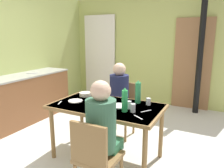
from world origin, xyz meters
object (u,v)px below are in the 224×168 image
Objects in this scene: water_bottle_green_near at (125,100)px; water_bottle_green_far at (138,92)px; kitchen_counter at (22,99)px; person_near_diner at (102,124)px; person_far_diner at (119,91)px; chair_far_diner at (122,105)px; dining_table at (107,111)px; chair_near_diner at (95,156)px; serving_bowl_center at (85,94)px.

water_bottle_green_far is at bearing 87.02° from water_bottle_green_near.
kitchen_counter is 2.43m from water_bottle_green_far.
person_near_diner and person_far_diner have the same top height.
water_bottle_green_far reaches higher than chair_far_diner.
chair_far_diner is 0.78m from water_bottle_green_far.
dining_table is at bearing -10.53° from kitchen_counter.
chair_near_diner and chair_far_diner have the same top height.
water_bottle_green_near is at bearing 116.12° from chair_far_diner.
person_near_diner is at bearing -47.76° from serving_bowl_center.
person_near_diner is 4.53× the size of serving_bowl_center.
chair_far_diner is at bearing 132.49° from water_bottle_green_far.
person_far_diner is 0.86m from water_bottle_green_near.
person_far_diner is (-0.12, 0.63, 0.11)m from dining_table.
kitchen_counter is at bearing 168.07° from water_bottle_green_near.
dining_table is at bearing 101.29° from person_far_diner.
water_bottle_green_far is 1.84× the size of serving_bowl_center.
chair_near_diner is at bearing 106.45° from person_far_diner.
kitchen_counter is 2.40× the size of chair_far_diner.
chair_far_diner is 2.79× the size of water_bottle_green_far.
chair_near_diner is 0.75m from water_bottle_green_near.
water_bottle_green_far reaches higher than dining_table.
water_bottle_green_far is at bearing 2.85° from serving_bowl_center.
chair_far_diner is 1.13× the size of person_near_diner.
chair_far_diner is (1.94, 0.38, 0.05)m from kitchen_counter.
serving_bowl_center reaches higher than dining_table.
person_far_diner is 4.53× the size of serving_bowl_center.
person_far_diner is 2.62× the size of water_bottle_green_near.
water_bottle_green_far is (0.45, -0.49, 0.40)m from chair_far_diner.
kitchen_counter is at bearing 7.12° from person_far_diner.
chair_near_diner is at bearing -90.00° from person_near_diner.
water_bottle_green_far reaches higher than kitchen_counter.
person_near_diner reaches higher than chair_near_diner.
dining_table is 0.55m from serving_bowl_center.
kitchen_counter is 2.40× the size of chair_near_diner.
serving_bowl_center is (-0.37, -0.40, -0.01)m from person_far_diner.
kitchen_counter reaches higher than dining_table.
water_bottle_green_far is (0.45, -0.36, 0.11)m from person_far_diner.
chair_far_diner reaches higher than serving_bowl_center.
dining_table is 8.40× the size of serving_bowl_center.
person_far_diner is at bearing 141.72° from water_bottle_green_far.
water_bottle_green_near is (0.02, 0.51, 0.10)m from person_near_diner.
water_bottle_green_far is (2.39, -0.11, 0.44)m from kitchen_counter.
person_far_diner is (1.94, 0.24, 0.33)m from kitchen_counter.
person_near_diner is (2.35, -1.01, 0.33)m from kitchen_counter.
water_bottle_green_far reaches higher than water_bottle_green_near.
chair_near_diner is 1.13× the size of person_near_diner.
person_far_diner reaches higher than water_bottle_green_far.
chair_far_diner is at bearing 11.06° from kitchen_counter.
serving_bowl_center is (-0.37, -0.53, 0.28)m from chair_far_diner.
chair_near_diner is at bearing -26.01° from kitchen_counter.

